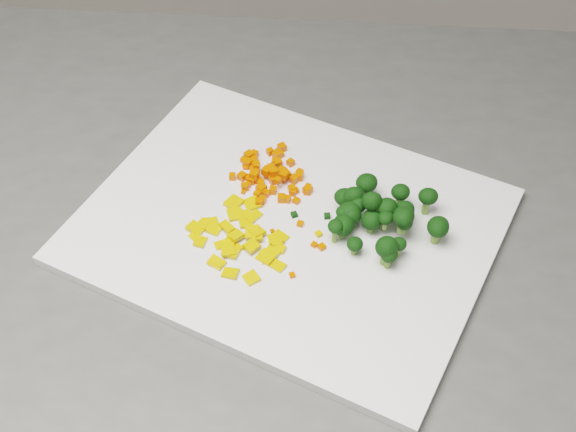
% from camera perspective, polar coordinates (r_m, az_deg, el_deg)
% --- Properties ---
extents(counter_block, '(1.18, 0.89, 0.90)m').
position_cam_1_polar(counter_block, '(1.27, -0.15, -13.91)').
color(counter_block, '#4A4A47').
rests_on(counter_block, ground).
extents(cutting_board, '(0.51, 0.45, 0.01)m').
position_cam_1_polar(cutting_board, '(0.88, -0.00, -0.69)').
color(cutting_board, white).
rests_on(cutting_board, counter_block).
extents(carrot_pile, '(0.10, 0.10, 0.03)m').
position_cam_1_polar(carrot_pile, '(0.92, -1.15, 3.34)').
color(carrot_pile, '#DD4202').
rests_on(carrot_pile, cutting_board).
extents(pepper_pile, '(0.11, 0.11, 0.02)m').
position_cam_1_polar(pepper_pile, '(0.86, -3.49, -1.45)').
color(pepper_pile, '#D89A0B').
rests_on(pepper_pile, cutting_board).
extents(broccoli_pile, '(0.12, 0.12, 0.05)m').
position_cam_1_polar(broccoli_pile, '(0.85, 7.09, -0.05)').
color(broccoli_pile, black).
rests_on(broccoli_pile, cutting_board).
extents(carrot_cube_0, '(0.01, 0.01, 0.01)m').
position_cam_1_polar(carrot_cube_0, '(0.94, -2.40, 4.04)').
color(carrot_cube_0, '#DD4202').
rests_on(carrot_cube_0, carrot_pile).
extents(carrot_cube_1, '(0.01, 0.01, 0.01)m').
position_cam_1_polar(carrot_cube_1, '(0.93, 0.83, 3.12)').
color(carrot_cube_1, '#DD4202').
rests_on(carrot_cube_1, carrot_pile).
extents(carrot_cube_2, '(0.01, 0.01, 0.01)m').
position_cam_1_polar(carrot_cube_2, '(0.90, -0.48, 1.27)').
color(carrot_cube_2, '#DD4202').
rests_on(carrot_cube_2, carrot_pile).
extents(carrot_cube_3, '(0.01, 0.01, 0.01)m').
position_cam_1_polar(carrot_cube_3, '(0.91, -1.91, 1.94)').
color(carrot_cube_3, '#DD4202').
rests_on(carrot_cube_3, carrot_pile).
extents(carrot_cube_4, '(0.01, 0.01, 0.01)m').
position_cam_1_polar(carrot_cube_4, '(0.90, -1.82, 1.74)').
color(carrot_cube_4, '#DD4202').
rests_on(carrot_cube_4, carrot_pile).
extents(carrot_cube_5, '(0.01, 0.01, 0.01)m').
position_cam_1_polar(carrot_cube_5, '(0.91, -0.73, 2.54)').
color(carrot_cube_5, '#DD4202').
rests_on(carrot_cube_5, carrot_pile).
extents(carrot_cube_6, '(0.01, 0.01, 0.01)m').
position_cam_1_polar(carrot_cube_6, '(0.92, -2.33, 3.04)').
color(carrot_cube_6, '#DD4202').
rests_on(carrot_cube_6, carrot_pile).
extents(carrot_cube_7, '(0.01, 0.01, 0.01)m').
position_cam_1_polar(carrot_cube_7, '(0.91, -1.08, 1.84)').
color(carrot_cube_7, '#DD4202').
rests_on(carrot_cube_7, carrot_pile).
extents(carrot_cube_8, '(0.01, 0.01, 0.01)m').
position_cam_1_polar(carrot_cube_8, '(0.91, -0.29, 2.91)').
color(carrot_cube_8, '#DD4202').
rests_on(carrot_cube_8, carrot_pile).
extents(carrot_cube_9, '(0.01, 0.01, 0.01)m').
position_cam_1_polar(carrot_cube_9, '(0.91, -3.10, 2.08)').
color(carrot_cube_9, '#DD4202').
rests_on(carrot_cube_9, carrot_pile).
extents(carrot_cube_10, '(0.01, 0.01, 0.01)m').
position_cam_1_polar(carrot_cube_10, '(0.92, -2.61, 2.58)').
color(carrot_cube_10, '#DD4202').
rests_on(carrot_cube_10, carrot_pile).
extents(carrot_cube_11, '(0.01, 0.01, 0.01)m').
position_cam_1_polar(carrot_cube_11, '(0.92, 0.80, 2.88)').
color(carrot_cube_11, '#DD4202').
rests_on(carrot_cube_11, carrot_pile).
extents(carrot_cube_12, '(0.01, 0.01, 0.01)m').
position_cam_1_polar(carrot_cube_12, '(0.90, -0.05, 1.21)').
color(carrot_cube_12, '#DD4202').
rests_on(carrot_cube_12, carrot_pile).
extents(carrot_cube_13, '(0.01, 0.01, 0.01)m').
position_cam_1_polar(carrot_cube_13, '(0.95, -2.79, 4.31)').
color(carrot_cube_13, '#DD4202').
rests_on(carrot_cube_13, carrot_pile).
extents(carrot_cube_14, '(0.01, 0.01, 0.01)m').
position_cam_1_polar(carrot_cube_14, '(0.92, -0.42, 2.73)').
color(carrot_cube_14, '#DD4202').
rests_on(carrot_cube_14, carrot_pile).
extents(carrot_cube_15, '(0.01, 0.01, 0.01)m').
position_cam_1_polar(carrot_cube_15, '(0.95, -2.42, 4.40)').
color(carrot_cube_15, '#DD4202').
rests_on(carrot_cube_15, carrot_pile).
extents(carrot_cube_16, '(0.01, 0.01, 0.01)m').
position_cam_1_polar(carrot_cube_16, '(0.92, -0.86, 2.90)').
color(carrot_cube_16, '#DD4202').
rests_on(carrot_cube_16, carrot_pile).
extents(carrot_cube_17, '(0.01, 0.01, 0.01)m').
position_cam_1_polar(carrot_cube_17, '(0.91, 0.28, 1.92)').
color(carrot_cube_17, '#DD4202').
rests_on(carrot_cube_17, carrot_pile).
extents(carrot_cube_18, '(0.01, 0.01, 0.01)m').
position_cam_1_polar(carrot_cube_18, '(0.92, -1.40, 3.16)').
color(carrot_cube_18, '#DD4202').
rests_on(carrot_cube_18, carrot_pile).
extents(carrot_cube_19, '(0.01, 0.01, 0.01)m').
position_cam_1_polar(carrot_cube_19, '(0.91, -3.11, 2.12)').
color(carrot_cube_19, '#DD4202').
rests_on(carrot_cube_19, carrot_pile).
extents(carrot_cube_20, '(0.01, 0.01, 0.01)m').
position_cam_1_polar(carrot_cube_20, '(0.94, -0.87, 3.83)').
color(carrot_cube_20, '#DD4202').
rests_on(carrot_cube_20, carrot_pile).
extents(carrot_cube_21, '(0.01, 0.01, 0.01)m').
position_cam_1_polar(carrot_cube_21, '(0.91, 1.34, 1.77)').
color(carrot_cube_21, '#DD4202').
rests_on(carrot_cube_21, carrot_pile).
extents(carrot_cube_22, '(0.01, 0.01, 0.01)m').
position_cam_1_polar(carrot_cube_22, '(0.92, -0.11, 2.92)').
color(carrot_cube_22, '#DD4202').
rests_on(carrot_cube_22, carrot_pile).
extents(carrot_cube_23, '(0.01, 0.01, 0.01)m').
position_cam_1_polar(carrot_cube_23, '(0.91, -1.94, 2.34)').
color(carrot_cube_23, '#DD4202').
rests_on(carrot_cube_23, carrot_pile).
extents(carrot_cube_24, '(0.01, 0.01, 0.01)m').
position_cam_1_polar(carrot_cube_24, '(0.92, -1.05, 2.59)').
color(carrot_cube_24, '#DD4202').
rests_on(carrot_cube_24, carrot_pile).
extents(carrot_cube_25, '(0.01, 0.01, 0.01)m').
position_cam_1_polar(carrot_cube_25, '(0.93, -2.45, 3.21)').
color(carrot_cube_25, '#DD4202').
rests_on(carrot_cube_25, carrot_pile).
extents(carrot_cube_26, '(0.01, 0.01, 0.01)m').
position_cam_1_polar(carrot_cube_26, '(0.94, 0.19, 3.82)').
color(carrot_cube_26, '#DD4202').
rests_on(carrot_cube_26, carrot_pile).
extents(carrot_cube_27, '(0.01, 0.01, 0.01)m').
position_cam_1_polar(carrot_cube_27, '(0.93, -0.44, 3.17)').
color(carrot_cube_27, '#DD4202').
rests_on(carrot_cube_27, carrot_pile).
extents(carrot_cube_28, '(0.01, 0.01, 0.01)m').
position_cam_1_polar(carrot_cube_28, '(0.91, -2.90, 2.20)').
color(carrot_cube_28, '#DD4202').
rests_on(carrot_cube_28, carrot_pile).
extents(carrot_cube_29, '(0.01, 0.01, 0.01)m').
position_cam_1_polar(carrot_cube_29, '(0.90, -1.53, 1.61)').
color(carrot_cube_29, '#DD4202').
rests_on(carrot_cube_29, carrot_pile).
extents(carrot_cube_30, '(0.01, 0.01, 0.01)m').
position_cam_1_polar(carrot_cube_30, '(0.90, 0.36, 1.69)').
color(carrot_cube_30, '#DD4202').
rests_on(carrot_cube_30, carrot_pile).
extents(carrot_cube_31, '(0.01, 0.01, 0.01)m').
position_cam_1_polar(carrot_cube_31, '(0.94, -2.89, 3.77)').
color(carrot_cube_31, '#DD4202').
rests_on(carrot_cube_31, carrot_pile).
extents(carrot_cube_32, '(0.01, 0.01, 0.01)m').
position_cam_1_polar(carrot_cube_32, '(0.91, -2.42, 2.93)').
color(carrot_cube_32, '#DD4202').
rests_on(carrot_cube_32, carrot_pile).
extents(carrot_cube_33, '(0.01, 0.01, 0.01)m').
position_cam_1_polar(carrot_cube_33, '(0.92, -2.23, 2.66)').
color(carrot_cube_33, '#DD4202').
rests_on(carrot_cube_33, carrot_pile).
extents(carrot_cube_34, '(0.01, 0.01, 0.01)m').
position_cam_1_polar(carrot_cube_34, '(0.95, -0.48, 4.41)').
color(carrot_cube_34, '#DD4202').
rests_on(carrot_cube_34, carrot_pile).
extents(carrot_cube_35, '(0.01, 0.01, 0.01)m').
position_cam_1_polar(carrot_cube_35, '(0.91, 1.43, 2.09)').
color(carrot_cube_35, '#DD4202').
rests_on(carrot_cube_35, carrot_pile).
extents(carrot_cube_36, '(0.01, 0.01, 0.01)m').
position_cam_1_polar(carrot_cube_36, '(0.94, -2.32, 3.72)').
color(carrot_cube_36, '#DD4202').
rests_on(carrot_cube_36, carrot_pile).
extents(carrot_cube_37, '(0.01, 0.01, 0.01)m').
position_cam_1_polar(carrot_cube_37, '(0.91, -1.04, 3.15)').
color(carrot_cube_37, '#DD4202').
rests_on(carrot_cube_37, carrot_pile).
extents(carrot_cube_38, '(0.01, 0.01, 0.01)m').
position_cam_1_polar(carrot_cube_38, '(0.95, -0.77, 4.54)').
color(carrot_cube_38, '#DD4202').
rests_on(carrot_cube_38, carrot_pile).
extents(carrot_cube_39, '(0.01, 0.01, 0.01)m').
position_cam_1_polar(carrot_cube_39, '(0.90, -2.18, 1.58)').
color(carrot_cube_39, '#DD4202').
rests_on(carrot_cube_39, carrot_pile).
extents(carrot_cube_40, '(0.01, 0.01, 0.01)m').
position_cam_1_polar(carrot_cube_40, '(0.92, -3.98, 2.82)').
color(carrot_cube_40, '#DD4202').
rests_on(carrot_cube_40, carrot_pile).
extents(carrot_cube_41, '(0.01, 0.01, 0.01)m').
position_cam_1_polar(carrot_cube_41, '(0.95, -0.78, 4.33)').
color(carrot_cube_41, '#DD4202').
rests_on(carrot_cube_41, carrot_pile).
extents(carrot_cube_42, '(0.01, 0.01, 0.01)m').
position_cam_1_polar(carrot_cube_42, '(0.95, -1.28, 4.59)').
color(carrot_cube_42, '#DD4202').
rests_on(carrot_cube_42, carrot_pile).
extents(carrot_cube_43, '(0.01, 0.01, 0.01)m').
position_cam_1_polar(carrot_cube_43, '(0.92, 0.45, 2.64)').
color(carrot_cube_43, '#DD4202').
rests_on(carrot_cube_43, carrot_pile).
extents(carrot_cube_44, '(0.01, 0.01, 0.01)m').
position_cam_1_polar(carrot_cube_44, '(0.92, -1.54, 3.20)').
color(carrot_cube_44, '#DD4202').
rests_on(carrot_cube_44, carrot_pile).
extents(carrot_cube_45, '(0.01, 0.01, 0.01)m').
position_cam_1_polar(carrot_cube_45, '(0.94, -3.20, 4.02)').
color(carrot_cube_45, '#DD4202').
rests_on(carrot_cube_45, carrot_pile).
extents(carrot_cube_46, '(0.01, 0.01, 0.01)m').
position_cam_1_polar(carrot_cube_46, '(0.90, -1.85, 1.15)').
color(carrot_cube_46, '#DD4202').
rests_on(carrot_cube_46, carrot_pile).
extents(carrot_cube_47, '(0.01, 0.01, 0.01)m').
position_cam_1_polar(carrot_cube_47, '(0.92, -1.24, 3.36)').
color(carrot_cube_47, '#DD4202').
rests_on(carrot_cube_47, carrot_pile).
extents(carrot_cube_48, '(0.01, 0.01, 0.01)m').
position_cam_1_polar(carrot_cube_48, '(0.92, -1.17, 3.52)').
color(carrot_cube_48, '#DD4202').
rests_on(carrot_cube_48, carrot_pile).
extents(carrot_cube_49, '(0.01, 0.01, 0.01)m').
position_cam_1_polar(carrot_cube_49, '(0.93, -2.23, 3.57)').
color(carrot_cube_49, '#DD4202').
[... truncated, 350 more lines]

